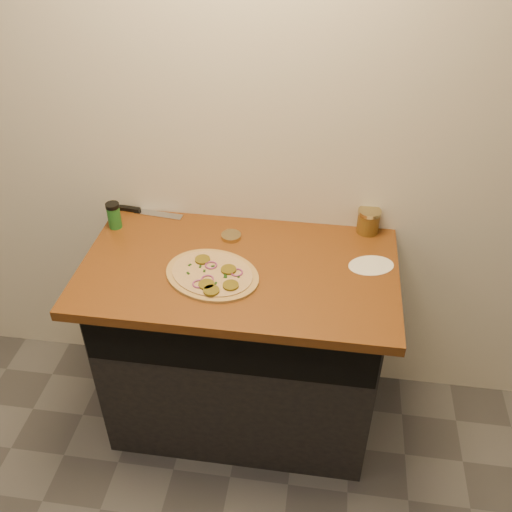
% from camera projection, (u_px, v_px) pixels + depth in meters
% --- Properties ---
extents(cabinet, '(1.10, 0.60, 0.86)m').
position_uv_depth(cabinet, '(242.00, 347.00, 2.47)').
color(cabinet, black).
rests_on(cabinet, ground).
extents(countertop, '(1.20, 0.70, 0.04)m').
position_uv_depth(countertop, '(239.00, 270.00, 2.17)').
color(countertop, brown).
rests_on(countertop, cabinet).
extents(pizza, '(0.46, 0.46, 0.02)m').
position_uv_depth(pizza, '(212.00, 275.00, 2.10)').
color(pizza, tan).
rests_on(pizza, countertop).
extents(chefs_knife, '(0.31, 0.07, 0.02)m').
position_uv_depth(chefs_knife, '(142.00, 211.00, 2.45)').
color(chefs_knife, '#B7BAC1').
rests_on(chefs_knife, countertop).
extents(mason_jar_lid, '(0.08, 0.08, 0.02)m').
position_uv_depth(mason_jar_lid, '(231.00, 236.00, 2.30)').
color(mason_jar_lid, tan).
rests_on(mason_jar_lid, countertop).
extents(salsa_jar, '(0.09, 0.09, 0.10)m').
position_uv_depth(salsa_jar, '(368.00, 221.00, 2.31)').
color(salsa_jar, maroon).
rests_on(salsa_jar, countertop).
extents(spice_shaker, '(0.06, 0.06, 0.11)m').
position_uv_depth(spice_shaker, '(114.00, 215.00, 2.33)').
color(spice_shaker, '#206625').
rests_on(spice_shaker, countertop).
extents(flour_spill, '(0.22, 0.22, 0.00)m').
position_uv_depth(flour_spill, '(371.00, 265.00, 2.16)').
color(flour_spill, silver).
rests_on(flour_spill, countertop).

